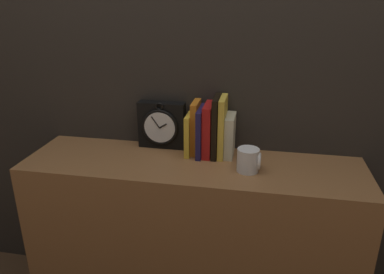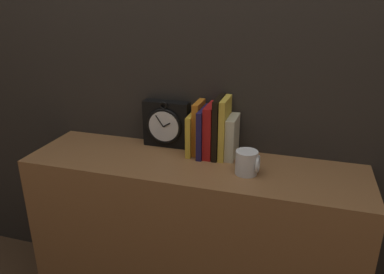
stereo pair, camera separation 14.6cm
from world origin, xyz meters
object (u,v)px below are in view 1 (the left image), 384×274
Objects in this scene: book_slot2_navy at (201,131)px; book_slot4_black at (216,127)px; book_slot0_yellow at (190,133)px; book_slot3_red at (208,130)px; book_slot6_cream at (230,136)px; book_slot5_yellow at (223,127)px; clock at (162,125)px; mug at (249,160)px; book_slot1_orange at (196,127)px.

book_slot2_navy is 0.81× the size of book_slot4_black.
book_slot3_red reaches higher than book_slot0_yellow.
book_slot0_yellow is 0.85× the size of book_slot2_navy.
book_slot6_cream is at bearing 3.53° from book_slot3_red.
book_slot6_cream is at bearing 8.70° from book_slot5_yellow.
book_slot5_yellow is at bearing -8.06° from clock.
book_slot5_yellow is at bearing 131.24° from mug.
book_slot3_red is (0.08, -0.00, 0.02)m from book_slot0_yellow.
book_slot4_black is 0.21m from mug.
book_slot5_yellow reaches higher than book_slot0_yellow.
clock is 0.97× the size of book_slot3_red.
book_slot6_cream is at bearing 5.16° from book_slot2_navy.
book_slot1_orange is 0.12m from book_slot5_yellow.
book_slot0_yellow is 0.79× the size of book_slot3_red.
book_slot3_red is 0.06m from book_slot5_yellow.
book_slot2_navy is at bearing -7.59° from book_slot0_yellow.
book_slot4_black is at bearing -1.53° from book_slot0_yellow.
mug is (0.23, -0.15, -0.07)m from book_slot1_orange.
book_slot5_yellow reaches higher than clock.
clock is at bearing 170.54° from book_slot4_black.
mug is at bearing -31.89° from book_slot2_navy.
mug is (0.12, -0.13, -0.08)m from book_slot5_yellow.
book_slot4_black reaches higher than book_slot6_cream.
book_slot5_yellow reaches higher than book_slot1_orange.
book_slot5_yellow is (0.09, 0.01, 0.02)m from book_slot2_navy.
book_slot3_red is at bearing -12.27° from book_slot1_orange.
clock is 1.22× the size of book_slot6_cream.
book_slot1_orange reaches higher than clock.
book_slot3_red is 0.23m from mug.
book_slot6_cream is at bearing -6.33° from clock.
book_slot2_navy is 0.25m from mug.
book_slot1_orange is 1.28× the size of book_slot6_cream.
book_slot0_yellow is at bearing 179.75° from book_slot5_yellow.
book_slot3_red is (0.03, 0.01, 0.01)m from book_slot2_navy.
book_slot6_cream is (0.03, 0.00, -0.04)m from book_slot5_yellow.
book_slot4_black reaches higher than book_slot5_yellow.
book_slot5_yellow is 0.20m from mug.
clock is at bearing 166.31° from book_slot2_navy.
book_slot4_black reaches higher than book_slot0_yellow.
book_slot4_black is 1.44× the size of book_slot6_cream.
book_slot5_yellow is at bearing -171.30° from book_slot6_cream.
book_slot1_orange is at bearing 146.25° from book_slot2_navy.
book_slot3_red reaches higher than book_slot2_navy.
clock is 0.19m from book_slot2_navy.
book_slot1_orange is 2.43× the size of mug.
book_slot2_navy is at bearing -176.64° from book_slot4_black.
book_slot1_orange is 0.89× the size of book_slot4_black.
book_slot6_cream is at bearing 1.41° from book_slot0_yellow.
clock is 2.31× the size of mug.
book_slot2_navy is 0.09m from book_slot5_yellow.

